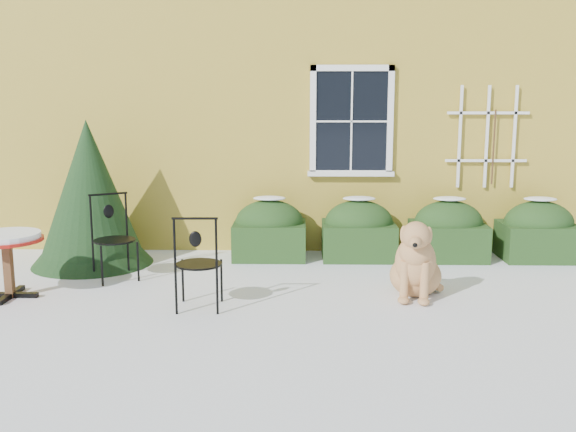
{
  "coord_description": "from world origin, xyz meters",
  "views": [
    {
      "loc": [
        0.15,
        -6.63,
        2.27
      ],
      "look_at": [
        0.0,
        1.0,
        0.9
      ],
      "focal_mm": 40.0,
      "sensor_mm": 36.0,
      "label": 1
    }
  ],
  "objects_px": {
    "bistro_table": "(7,244)",
    "patio_chair_far": "(113,237)",
    "evergreen_shrub": "(90,207)",
    "dog": "(416,265)",
    "patio_chair_near": "(198,262)"
  },
  "relations": [
    {
      "from": "bistro_table",
      "to": "evergreen_shrub",
      "type": "bearing_deg",
      "value": 73.65
    },
    {
      "from": "evergreen_shrub",
      "to": "patio_chair_near",
      "type": "xyz_separation_m",
      "value": [
        1.82,
        -1.97,
        -0.28
      ]
    },
    {
      "from": "patio_chair_near",
      "to": "dog",
      "type": "relative_size",
      "value": 1.03
    },
    {
      "from": "bistro_table",
      "to": "patio_chair_far",
      "type": "distance_m",
      "value": 1.31
    },
    {
      "from": "bistro_table",
      "to": "dog",
      "type": "height_order",
      "value": "dog"
    },
    {
      "from": "bistro_table",
      "to": "patio_chair_near",
      "type": "xyz_separation_m",
      "value": [
        2.28,
        -0.38,
        -0.11
      ]
    },
    {
      "from": "patio_chair_far",
      "to": "bistro_table",
      "type": "bearing_deg",
      "value": -170.46
    },
    {
      "from": "evergreen_shrub",
      "to": "dog",
      "type": "relative_size",
      "value": 1.97
    },
    {
      "from": "evergreen_shrub",
      "to": "bistro_table",
      "type": "bearing_deg",
      "value": -106.35
    },
    {
      "from": "evergreen_shrub",
      "to": "bistro_table",
      "type": "distance_m",
      "value": 1.67
    },
    {
      "from": "patio_chair_far",
      "to": "dog",
      "type": "height_order",
      "value": "patio_chair_far"
    },
    {
      "from": "patio_chair_near",
      "to": "patio_chair_far",
      "type": "relative_size",
      "value": 0.97
    },
    {
      "from": "bistro_table",
      "to": "patio_chair_far",
      "type": "height_order",
      "value": "patio_chair_far"
    },
    {
      "from": "evergreen_shrub",
      "to": "bistro_table",
      "type": "xyz_separation_m",
      "value": [
        -0.47,
        -1.59,
        -0.17
      ]
    },
    {
      "from": "evergreen_shrub",
      "to": "dog",
      "type": "distance_m",
      "value": 4.55
    }
  ]
}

